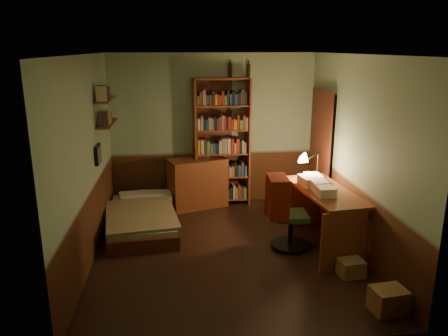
{
  "coord_description": "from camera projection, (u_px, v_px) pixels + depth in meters",
  "views": [
    {
      "loc": [
        -0.62,
        -5.43,
        2.69
      ],
      "look_at": [
        0.0,
        0.25,
        1.1
      ],
      "focal_mm": 35.0,
      "sensor_mm": 36.0,
      "label": 1
    }
  ],
  "objects": [
    {
      "name": "wall_back",
      "position": [
        213.0,
        130.0,
        7.56
      ],
      "size": [
        3.5,
        0.02,
        2.6
      ],
      "primitive_type": "cube",
      "color": "#88A484",
      "rests_on": "ground"
    },
    {
      "name": "desk_lamp",
      "position": [
        318.0,
        157.0,
        6.42
      ],
      "size": [
        0.21,
        0.21,
        0.64
      ],
      "primitive_type": "cone",
      "rotation": [
        0.0,
        0.0,
        0.11
      ],
      "color": "black",
      "rests_on": "desk"
    },
    {
      "name": "wall_left",
      "position": [
        86.0,
        162.0,
        5.45
      ],
      "size": [
        0.02,
        4.0,
        2.6
      ],
      "primitive_type": "cube",
      "color": "#88A484",
      "rests_on": "ground"
    },
    {
      "name": "wall_right",
      "position": [
        357.0,
        155.0,
        5.82
      ],
      "size": [
        0.02,
        4.0,
        2.6
      ],
      "primitive_type": "cube",
      "color": "#88A484",
      "rests_on": "ground"
    },
    {
      "name": "wall_front",
      "position": [
        253.0,
        216.0,
        3.71
      ],
      "size": [
        3.5,
        0.02,
        2.6
      ],
      "primitive_type": "cube",
      "color": "#88A484",
      "rests_on": "ground"
    },
    {
      "name": "door_trim",
      "position": [
        319.0,
        154.0,
        7.13
      ],
      "size": [
        0.02,
        0.98,
        2.08
      ],
      "primitive_type": "cube",
      "color": "#441D12",
      "rests_on": "ground"
    },
    {
      "name": "office_chair",
      "position": [
        291.0,
        215.0,
        5.94
      ],
      "size": [
        0.49,
        0.44,
        0.95
      ],
      "primitive_type": "cube",
      "rotation": [
        0.0,
        0.0,
        -0.04
      ],
      "color": "#345F36",
      "rests_on": "ground"
    },
    {
      "name": "red_jacket",
      "position": [
        277.0,
        164.0,
        5.66
      ],
      "size": [
        0.42,
        0.53,
        0.55
      ],
      "primitive_type": "cube",
      "rotation": [
        0.0,
        0.0,
        -0.41
      ],
      "color": "maroon",
      "rests_on": "office_chair"
    },
    {
      "name": "wall_shelf_lower",
      "position": [
        107.0,
        123.0,
        6.43
      ],
      "size": [
        0.2,
        0.9,
        0.03
      ],
      "primitive_type": "cube",
      "color": "brown",
      "rests_on": "wall_left"
    },
    {
      "name": "mini_stereo",
      "position": [
        203.0,
        153.0,
        7.53
      ],
      "size": [
        0.29,
        0.26,
        0.13
      ],
      "primitive_type": "cube",
      "rotation": [
        0.0,
        0.0,
        -0.43
      ],
      "color": "#B2B2B7",
      "rests_on": "dresser"
    },
    {
      "name": "floor",
      "position": [
        226.0,
        251.0,
        5.98
      ],
      "size": [
        3.5,
        4.0,
        0.02
      ],
      "primitive_type": "cube",
      "color": "black",
      "rests_on": "ground"
    },
    {
      "name": "wall_shelf_upper",
      "position": [
        106.0,
        99.0,
        6.34
      ],
      "size": [
        0.2,
        0.9,
        0.03
      ],
      "primitive_type": "cube",
      "color": "brown",
      "rests_on": "wall_left"
    },
    {
      "name": "dresser",
      "position": [
        198.0,
        183.0,
        7.53
      ],
      "size": [
        1.06,
        0.75,
        0.85
      ],
      "primitive_type": "cube",
      "rotation": [
        0.0,
        0.0,
        0.32
      ],
      "color": "brown",
      "rests_on": "ground"
    },
    {
      "name": "desk",
      "position": [
        324.0,
        218.0,
        6.05
      ],
      "size": [
        0.8,
        1.58,
        0.81
      ],
      "primitive_type": "cube",
      "rotation": [
        0.0,
        0.0,
        0.12
      ],
      "color": "brown",
      "rests_on": "ground"
    },
    {
      "name": "doorway",
      "position": [
        321.0,
        154.0,
        7.14
      ],
      "size": [
        0.06,
        0.9,
        2.0
      ],
      "primitive_type": "cube",
      "color": "black",
      "rests_on": "ground"
    },
    {
      "name": "bed",
      "position": [
        142.0,
        212.0,
        6.65
      ],
      "size": [
        1.12,
        1.87,
        0.53
      ],
      "primitive_type": "cube",
      "rotation": [
        0.0,
        0.0,
        0.09
      ],
      "color": "#788653",
      "rests_on": "ground"
    },
    {
      "name": "cardboard_box_a",
      "position": [
        388.0,
        300.0,
        4.57
      ],
      "size": [
        0.38,
        0.32,
        0.26
      ],
      "primitive_type": "cube",
      "rotation": [
        0.0,
        0.0,
        0.13
      ],
      "color": "olive",
      "rests_on": "ground"
    },
    {
      "name": "cardboard_box_b",
      "position": [
        351.0,
        268.0,
        5.29
      ],
      "size": [
        0.32,
        0.27,
        0.2
      ],
      "primitive_type": "cube",
      "rotation": [
        0.0,
        0.0,
        0.11
      ],
      "color": "olive",
      "rests_on": "ground"
    },
    {
      "name": "bookshelf",
      "position": [
        222.0,
        143.0,
        7.47
      ],
      "size": [
        0.97,
        0.4,
        2.2
      ],
      "primitive_type": "cube",
      "rotation": [
        0.0,
        0.0,
        0.12
      ],
      "color": "brown",
      "rests_on": "ground"
    },
    {
      "name": "bottle_right",
      "position": [
        249.0,
        71.0,
        7.3
      ],
      "size": [
        0.06,
        0.06,
        0.21
      ],
      "primitive_type": "cylinder",
      "rotation": [
        0.0,
        0.0,
        -0.01
      ],
      "color": "black",
      "rests_on": "bookshelf"
    },
    {
      "name": "framed_picture",
      "position": [
        98.0,
        154.0,
        6.04
      ],
      "size": [
        0.04,
        0.32,
        0.26
      ],
      "primitive_type": "cube",
      "color": "black",
      "rests_on": "wall_left"
    },
    {
      "name": "bottle_left",
      "position": [
        230.0,
        70.0,
        7.27
      ],
      "size": [
        0.06,
        0.06,
        0.23
      ],
      "primitive_type": "cylinder",
      "rotation": [
        0.0,
        0.0,
        0.06
      ],
      "color": "black",
      "rests_on": "bookshelf"
    },
    {
      "name": "ceiling",
      "position": [
        226.0,
        54.0,
        5.28
      ],
      "size": [
        3.5,
        4.0,
        0.02
      ],
      "primitive_type": "cube",
      "color": "silver",
      "rests_on": "wall_back"
    },
    {
      "name": "paper_stack",
      "position": [
        309.0,
        181.0,
        6.12
      ],
      "size": [
        0.28,
        0.35,
        0.13
      ],
      "primitive_type": "cube",
      "rotation": [
        0.0,
        0.0,
        0.16
      ],
      "color": "silver",
      "rests_on": "desk"
    }
  ]
}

